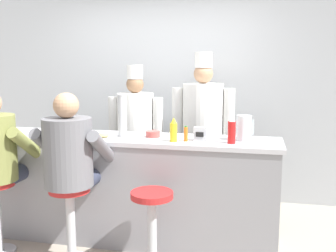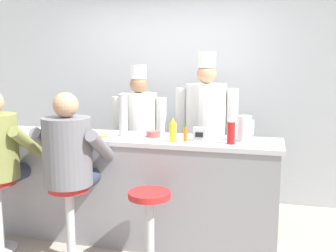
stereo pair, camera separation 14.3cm
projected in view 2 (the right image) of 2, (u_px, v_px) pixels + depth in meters
ground_plane at (117, 251)px, 3.61m from camera, size 20.00×20.00×0.00m
wall_back at (165, 92)px, 5.03m from camera, size 10.00×0.06×2.70m
diner_counter at (127, 188)px, 3.81m from camera, size 2.89×0.59×1.02m
ketchup_bottle_red at (231, 131)px, 3.36m from camera, size 0.07×0.07×0.25m
mustard_bottle_yellow at (173, 130)px, 3.46m from camera, size 0.06×0.06×0.21m
hot_sauce_bottle_orange at (185, 134)px, 3.48m from camera, size 0.03×0.03×0.14m
water_pitcher_clear at (244, 129)px, 3.47m from camera, size 0.16×0.14×0.23m
breakfast_plate at (103, 137)px, 3.61m from camera, size 0.26×0.26×0.05m
cereal_bowl at (153, 134)px, 3.70m from camera, size 0.13×0.13×0.06m
coffee_mug_white at (58, 132)px, 3.71m from camera, size 0.14×0.09×0.09m
cup_stack_steel at (123, 115)px, 3.70m from camera, size 0.09×0.09×0.40m
napkin_dispenser_chrome at (200, 134)px, 3.49m from camera, size 0.12×0.07×0.12m
diner_seated_grey at (70, 156)px, 3.35m from camera, size 0.62×0.61×1.47m
empty_stool_round at (150, 218)px, 3.20m from camera, size 0.35×0.35×0.68m
cook_in_whites_near at (139, 130)px, 4.62m from camera, size 0.66×0.42×1.69m
cook_in_whites_far at (206, 125)px, 4.47m from camera, size 0.71×0.46×1.83m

